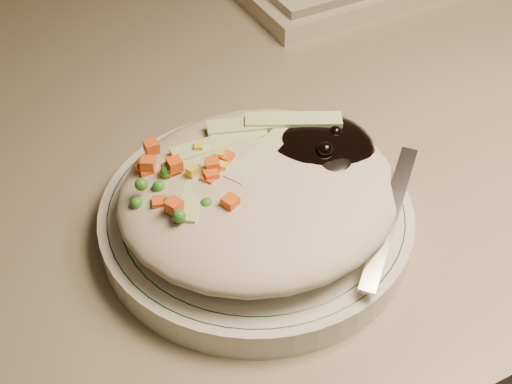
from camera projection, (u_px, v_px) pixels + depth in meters
name	position (u px, v px, depth m)	size (l,w,h in m)	color
desk	(221.00, 239.00, 0.77)	(1.40, 0.70, 0.74)	#7E735B
plate	(256.00, 219.00, 0.50)	(0.22, 0.22, 0.02)	silver
plate_rim	(256.00, 209.00, 0.49)	(0.21, 0.21, 0.00)	#144723
meal	(262.00, 185.00, 0.48)	(0.21, 0.19, 0.05)	#B4AA92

